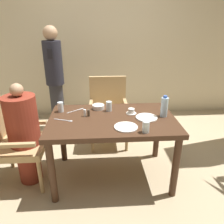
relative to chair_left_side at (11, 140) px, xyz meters
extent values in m
plane|color=tan|center=(1.05, 0.00, -0.51)|extent=(16.00, 16.00, 0.00)
cube|color=beige|center=(1.05, 1.88, 0.89)|extent=(8.00, 0.06, 2.80)
cube|color=#422819|center=(1.05, 0.00, 0.19)|extent=(1.30, 0.82, 0.05)
cylinder|color=#422819|center=(0.46, -0.35, -0.17)|extent=(0.07, 0.07, 0.67)
cylinder|color=#422819|center=(1.64, -0.35, -0.17)|extent=(0.07, 0.07, 0.67)
cylinder|color=#422819|center=(0.46, 0.35, -0.17)|extent=(0.07, 0.07, 0.67)
cylinder|color=#422819|center=(1.64, 0.35, -0.17)|extent=(0.07, 0.07, 0.67)
cube|color=tan|center=(0.08, 0.00, -0.08)|extent=(0.52, 0.52, 0.07)
cube|color=tan|center=(0.08, 0.24, 0.07)|extent=(0.47, 0.04, 0.04)
cube|color=tan|center=(0.08, -0.24, 0.07)|extent=(0.47, 0.04, 0.04)
cylinder|color=tan|center=(0.31, 0.23, -0.31)|extent=(0.04, 0.04, 0.39)
cylinder|color=tan|center=(0.31, -0.23, -0.31)|extent=(0.04, 0.04, 0.39)
cylinder|color=tan|center=(-0.15, 0.23, -0.31)|extent=(0.04, 0.04, 0.39)
cylinder|color=maroon|center=(0.14, 0.00, -0.28)|extent=(0.24, 0.24, 0.46)
cylinder|color=maroon|center=(0.14, 0.00, 0.21)|extent=(0.32, 0.32, 0.52)
sphere|color=tan|center=(0.14, 0.00, 0.53)|extent=(0.13, 0.13, 0.13)
cube|color=tan|center=(1.05, 0.73, -0.08)|extent=(0.52, 0.52, 0.07)
cube|color=tan|center=(1.05, 0.97, 0.18)|extent=(0.52, 0.05, 0.46)
cube|color=tan|center=(1.29, 0.73, 0.07)|extent=(0.04, 0.47, 0.04)
cube|color=tan|center=(0.81, 0.73, 0.07)|extent=(0.04, 0.47, 0.04)
cylinder|color=tan|center=(1.28, 0.50, -0.31)|extent=(0.04, 0.04, 0.39)
cylinder|color=tan|center=(0.82, 0.50, -0.31)|extent=(0.04, 0.04, 0.39)
cylinder|color=tan|center=(1.28, 0.96, -0.31)|extent=(0.04, 0.04, 0.39)
cylinder|color=tan|center=(0.82, 0.96, -0.31)|extent=(0.04, 0.04, 0.39)
cylinder|color=#2D2D33|center=(0.26, 1.27, -0.14)|extent=(0.21, 0.21, 0.75)
cylinder|color=#23232D|center=(0.26, 1.27, 0.55)|extent=(0.27, 0.27, 0.64)
sphere|color=tan|center=(0.26, 1.27, 0.98)|extent=(0.21, 0.21, 0.21)
cube|color=black|center=(0.26, 1.10, 0.71)|extent=(0.07, 0.01, 0.14)
cylinder|color=white|center=(1.17, -0.23, 0.22)|extent=(0.22, 0.22, 0.01)
cylinder|color=white|center=(1.40, -0.03, 0.22)|extent=(0.22, 0.22, 0.01)
cylinder|color=white|center=(1.26, 0.10, 0.22)|extent=(0.11, 0.11, 0.01)
cylinder|color=white|center=(1.26, 0.10, 0.25)|extent=(0.07, 0.07, 0.05)
cylinder|color=white|center=(0.91, 0.26, 0.24)|extent=(0.14, 0.14, 0.05)
cylinder|color=silver|center=(1.59, 0.01, 0.31)|extent=(0.07, 0.07, 0.20)
cylinder|color=#3359B2|center=(1.59, 0.01, 0.43)|extent=(0.04, 0.04, 0.02)
cylinder|color=silver|center=(0.50, 0.21, 0.27)|extent=(0.06, 0.06, 0.11)
cylinder|color=silver|center=(1.03, 0.20, 0.27)|extent=(0.06, 0.06, 0.11)
cylinder|color=silver|center=(1.33, -0.33, 0.27)|extent=(0.06, 0.06, 0.11)
cylinder|color=white|center=(0.77, 0.07, 0.25)|extent=(0.03, 0.03, 0.07)
cylinder|color=#4C3D2D|center=(0.81, 0.07, 0.25)|extent=(0.03, 0.03, 0.07)
cube|color=silver|center=(0.54, -0.02, 0.22)|extent=(0.17, 0.07, 0.00)
cube|color=silver|center=(0.63, -0.05, 0.22)|extent=(0.04, 0.03, 0.00)
cube|color=silver|center=(0.64, 0.21, 0.22)|extent=(0.15, 0.12, 0.00)
cube|color=silver|center=(0.72, 0.27, 0.22)|extent=(0.06, 0.05, 0.00)
camera|label=1|loc=(0.91, -2.04, 1.14)|focal=35.00mm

